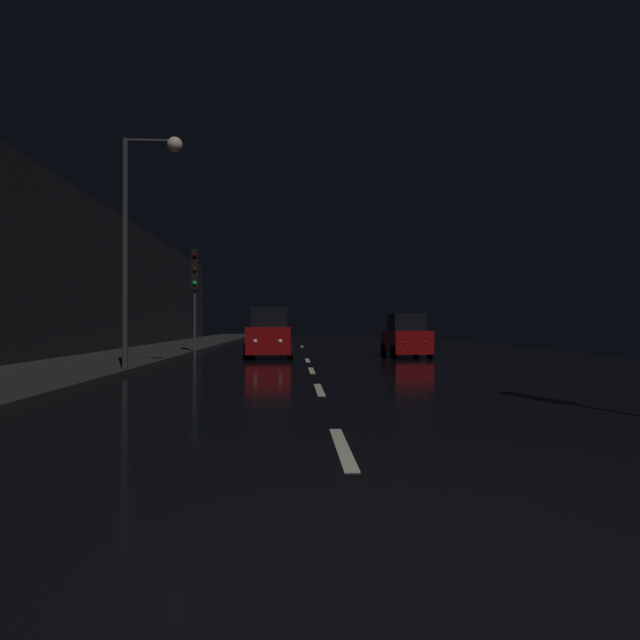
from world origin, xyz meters
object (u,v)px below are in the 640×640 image
object	(u,v)px
streetlamp_overhead	(142,215)
car_approaching_headlights	(270,335)
traffic_light_far_left	(195,278)
car_parked_right_far	(406,337)

from	to	relation	value
streetlamp_overhead	car_approaching_headlights	distance (m)	9.25
car_approaching_headlights	traffic_light_far_left	bearing A→B (deg)	-120.63
traffic_light_far_left	car_parked_right_far	xyz separation A→B (m)	(9.53, -2.04, -2.71)
traffic_light_far_left	car_approaching_headlights	distance (m)	4.92
traffic_light_far_left	car_approaching_headlights	size ratio (longest dim) A/B	1.15
car_approaching_headlights	car_parked_right_far	bearing A→B (deg)	90.91
streetlamp_overhead	car_approaching_headlights	xyz separation A→B (m)	(3.33, 7.86, -3.57)
traffic_light_far_left	streetlamp_overhead	size ratio (longest dim) A/B	0.72
streetlamp_overhead	car_parked_right_far	distance (m)	12.76
car_parked_right_far	traffic_light_far_left	bearing A→B (deg)	77.93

